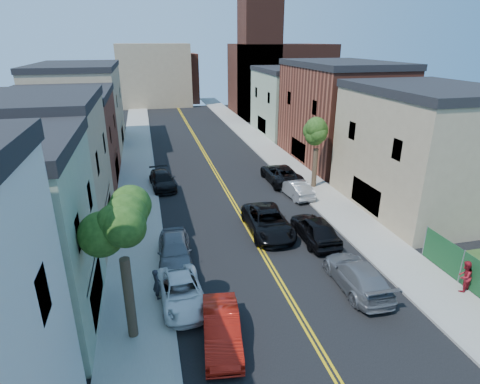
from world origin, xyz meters
TOP-DOWN VIEW (x-y plane):
  - sidewalk_left at (-7.90, 40.00)m, footprint 3.20×100.00m
  - sidewalk_right at (7.90, 40.00)m, footprint 3.20×100.00m
  - curb_left at (-6.15, 40.00)m, footprint 0.30×100.00m
  - curb_right at (6.15, 40.00)m, footprint 0.30×100.00m
  - bldg_left_tan_near at (-14.00, 25.00)m, footprint 9.00×10.00m
  - bldg_left_brick at (-14.00, 36.00)m, footprint 9.00×12.00m
  - bldg_left_tan_far at (-14.00, 50.00)m, footprint 9.00×16.00m
  - bldg_right_tan at (14.00, 24.00)m, footprint 9.00×12.00m
  - bldg_right_brick at (14.00, 38.00)m, footprint 9.00×14.00m
  - bldg_right_palegrn at (14.00, 52.00)m, footprint 9.00×12.00m
  - church at (16.33, 67.07)m, footprint 16.20×14.20m
  - backdrop_left at (-4.00, 82.00)m, footprint 14.00×8.00m
  - backdrop_center at (0.00, 86.00)m, footprint 10.00×8.00m
  - tree_left_mid at (-7.88, 14.01)m, footprint 5.20×5.20m
  - tree_right_far at (7.92, 30.01)m, footprint 4.40×4.40m
  - red_sedan at (-4.06, 12.72)m, footprint 2.13×4.68m
  - white_pickup at (-5.50, 15.97)m, footprint 2.49×4.89m
  - grey_car_left at (-5.50, 19.98)m, footprint 2.22×5.04m
  - black_car_left at (-5.50, 33.32)m, footprint 2.48×5.13m
  - grey_car_right at (3.88, 15.08)m, footprint 2.29×5.34m
  - black_car_right at (3.88, 20.65)m, footprint 2.07×5.06m
  - silver_car_right at (5.50, 28.46)m, footprint 2.05×4.60m
  - dark_car_right_far at (5.50, 32.19)m, footprint 2.80×5.98m
  - black_suv_lane at (1.16, 22.47)m, footprint 2.86×5.98m
  - pedestrian_left at (-6.70, 16.53)m, footprint 0.54×0.69m
  - pedestrian_right at (9.10, 13.31)m, footprint 1.05×0.96m

SIDE VIEW (x-z plane):
  - sidewalk_left at x=-7.90m, z-range 0.00..0.15m
  - sidewalk_right at x=7.90m, z-range 0.00..0.15m
  - curb_left at x=-6.15m, z-range 0.00..0.15m
  - curb_right at x=6.15m, z-range 0.00..0.15m
  - white_pickup at x=-5.50m, z-range 0.00..1.32m
  - black_car_left at x=-5.50m, z-range 0.00..1.44m
  - silver_car_right at x=5.50m, z-range 0.00..1.47m
  - red_sedan at x=-4.06m, z-range 0.00..1.49m
  - grey_car_right at x=3.88m, z-range 0.00..1.53m
  - black_suv_lane at x=1.16m, z-range 0.00..1.65m
  - dark_car_right_far at x=5.50m, z-range 0.00..1.65m
  - grey_car_left at x=-5.50m, z-range 0.00..1.69m
  - black_car_right at x=3.88m, z-range 0.00..1.72m
  - pedestrian_left at x=-6.70m, z-range 0.15..1.81m
  - pedestrian_right at x=9.10m, z-range 0.15..1.91m
  - bldg_left_brick at x=-14.00m, z-range 0.00..8.00m
  - bldg_right_palegrn at x=14.00m, z-range 0.00..8.50m
  - bldg_left_tan_near at x=-14.00m, z-range 0.00..9.00m
  - bldg_right_tan at x=14.00m, z-range 0.00..9.00m
  - bldg_left_tan_far at x=-14.00m, z-range 0.00..9.50m
  - bldg_right_brick at x=14.00m, z-range 0.00..10.00m
  - backdrop_center at x=0.00m, z-range 0.00..10.00m
  - tree_right_far at x=7.92m, z-range 1.74..9.77m
  - backdrop_left at x=-4.00m, z-range 0.00..12.00m
  - tree_left_mid at x=-7.88m, z-range 1.94..11.23m
  - church at x=16.33m, z-range -4.06..18.54m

